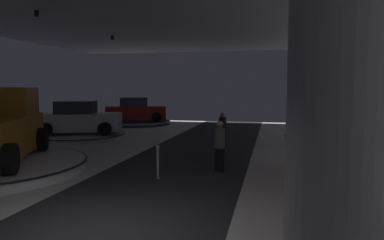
{
  "coord_description": "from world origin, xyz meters",
  "views": [
    {
      "loc": [
        2.93,
        -5.15,
        2.57
      ],
      "look_at": [
        -0.0,
        7.51,
        1.4
      ],
      "focal_mm": 32.43,
      "sensor_mm": 36.0,
      "label": 1
    }
  ],
  "objects_px": {
    "display_car_deep_left": "(136,110)",
    "visitor_walking_near": "(220,143)",
    "display_car_far_right": "(351,121)",
    "visitor_walking_far": "(222,128)",
    "display_platform_far_right": "(350,141)",
    "display_car_far_left": "(79,119)",
    "display_car_deep_right": "(343,113)",
    "column_right": "(342,73)",
    "display_platform_deep_right": "(343,127)",
    "display_platform_deep_left": "(137,122)",
    "display_platform_far_left": "(80,136)"
  },
  "relations": [
    {
      "from": "display_platform_far_right",
      "to": "display_car_far_left",
      "type": "bearing_deg",
      "value": -177.09
    },
    {
      "from": "display_car_deep_right",
      "to": "visitor_walking_far",
      "type": "xyz_separation_m",
      "value": [
        -6.48,
        -9.35,
        -0.11
      ]
    },
    {
      "from": "display_car_far_right",
      "to": "visitor_walking_near",
      "type": "xyz_separation_m",
      "value": [
        -5.04,
        -6.34,
        -0.23
      ]
    },
    {
      "from": "display_car_far_left",
      "to": "visitor_walking_near",
      "type": "distance_m",
      "value": 10.01
    },
    {
      "from": "display_car_far_right",
      "to": "display_platform_deep_left",
      "type": "bearing_deg",
      "value": 153.28
    },
    {
      "from": "display_platform_deep_right",
      "to": "visitor_walking_near",
      "type": "relative_size",
      "value": 3.33
    },
    {
      "from": "column_right",
      "to": "display_platform_deep_right",
      "type": "bearing_deg",
      "value": 79.27
    },
    {
      "from": "display_platform_deep_left",
      "to": "display_platform_deep_right",
      "type": "bearing_deg",
      "value": 1.52
    },
    {
      "from": "display_platform_deep_left",
      "to": "display_car_far_right",
      "type": "relative_size",
      "value": 1.1
    },
    {
      "from": "display_car_deep_right",
      "to": "visitor_walking_far",
      "type": "distance_m",
      "value": 11.38
    },
    {
      "from": "column_right",
      "to": "display_car_far_left",
      "type": "distance_m",
      "value": 16.0
    },
    {
      "from": "display_platform_deep_right",
      "to": "display_platform_far_right",
      "type": "distance_m",
      "value": 6.99
    },
    {
      "from": "display_car_deep_left",
      "to": "visitor_walking_near",
      "type": "relative_size",
      "value": 2.87
    },
    {
      "from": "column_right",
      "to": "display_car_far_right",
      "type": "distance_m",
      "value": 12.93
    },
    {
      "from": "display_platform_deep_right",
      "to": "display_platform_far_right",
      "type": "height_order",
      "value": "display_platform_far_right"
    },
    {
      "from": "display_car_deep_right",
      "to": "display_car_far_right",
      "type": "distance_m",
      "value": 7.03
    },
    {
      "from": "display_car_deep_left",
      "to": "display_platform_deep_right",
      "type": "bearing_deg",
      "value": 1.56
    },
    {
      "from": "column_right",
      "to": "display_platform_deep_left",
      "type": "height_order",
      "value": "column_right"
    },
    {
      "from": "visitor_walking_far",
      "to": "display_car_far_right",
      "type": "bearing_deg",
      "value": 23.49
    },
    {
      "from": "display_car_far_right",
      "to": "display_car_deep_left",
      "type": "bearing_deg",
      "value": 153.37
    },
    {
      "from": "column_right",
      "to": "display_car_far_right",
      "type": "relative_size",
      "value": 1.24
    },
    {
      "from": "column_right",
      "to": "display_car_deep_left",
      "type": "bearing_deg",
      "value": 118.5
    },
    {
      "from": "column_right",
      "to": "display_platform_far_right",
      "type": "xyz_separation_m",
      "value": [
        2.73,
        12.55,
        -2.55
      ]
    },
    {
      "from": "display_car_deep_right",
      "to": "display_platform_deep_left",
      "type": "bearing_deg",
      "value": -178.37
    },
    {
      "from": "display_platform_far_right",
      "to": "display_platform_far_left",
      "type": "bearing_deg",
      "value": -177.13
    },
    {
      "from": "display_platform_far_left",
      "to": "display_platform_deep_right",
      "type": "distance_m",
      "value": 16.15
    },
    {
      "from": "display_car_deep_left",
      "to": "display_platform_deep_right",
      "type": "height_order",
      "value": "display_car_deep_left"
    },
    {
      "from": "display_platform_far_left",
      "to": "display_platform_deep_right",
      "type": "bearing_deg",
      "value": 28.05
    },
    {
      "from": "display_platform_deep_right",
      "to": "display_car_deep_right",
      "type": "height_order",
      "value": "display_car_deep_right"
    },
    {
      "from": "column_right",
      "to": "display_platform_deep_left",
      "type": "distance_m",
      "value": 21.87
    },
    {
      "from": "display_car_far_left",
      "to": "display_car_deep_right",
      "type": "xyz_separation_m",
      "value": [
        14.27,
        7.63,
        0.01
      ]
    },
    {
      "from": "display_platform_far_right",
      "to": "display_car_far_right",
      "type": "xyz_separation_m",
      "value": [
        -0.03,
        -0.01,
        0.93
      ]
    },
    {
      "from": "display_platform_far_left",
      "to": "visitor_walking_far",
      "type": "xyz_separation_m",
      "value": [
        7.75,
        -1.73,
        0.77
      ]
    },
    {
      "from": "display_platform_deep_right",
      "to": "display_platform_far_right",
      "type": "relative_size",
      "value": 0.91
    },
    {
      "from": "display_car_deep_right",
      "to": "display_car_far_right",
      "type": "bearing_deg",
      "value": -97.98
    },
    {
      "from": "visitor_walking_near",
      "to": "display_car_deep_right",
      "type": "bearing_deg",
      "value": 65.68
    },
    {
      "from": "display_car_far_left",
      "to": "display_car_deep_right",
      "type": "bearing_deg",
      "value": 28.14
    },
    {
      "from": "display_platform_deep_left",
      "to": "display_car_deep_left",
      "type": "bearing_deg",
      "value": -160.14
    },
    {
      "from": "display_platform_far_right",
      "to": "display_car_far_right",
      "type": "distance_m",
      "value": 0.93
    },
    {
      "from": "display_platform_deep_left",
      "to": "display_car_far_right",
      "type": "height_order",
      "value": "display_car_far_right"
    },
    {
      "from": "display_platform_far_left",
      "to": "display_car_far_right",
      "type": "height_order",
      "value": "display_car_far_right"
    },
    {
      "from": "display_platform_far_right",
      "to": "visitor_walking_near",
      "type": "relative_size",
      "value": 3.67
    },
    {
      "from": "visitor_walking_near",
      "to": "visitor_walking_far",
      "type": "distance_m",
      "value": 3.98
    },
    {
      "from": "display_car_far_left",
      "to": "visitor_walking_far",
      "type": "xyz_separation_m",
      "value": [
        7.78,
        -1.72,
        -0.1
      ]
    },
    {
      "from": "display_car_far_left",
      "to": "display_car_deep_left",
      "type": "xyz_separation_m",
      "value": [
        0.22,
        7.22,
        0.02
      ]
    },
    {
      "from": "display_platform_deep_left",
      "to": "display_platform_far_right",
      "type": "relative_size",
      "value": 0.84
    },
    {
      "from": "display_car_far_right",
      "to": "visitor_walking_far",
      "type": "height_order",
      "value": "display_car_far_right"
    },
    {
      "from": "display_platform_deep_left",
      "to": "display_platform_far_right",
      "type": "xyz_separation_m",
      "value": [
        13.07,
        -6.56,
        0.06
      ]
    },
    {
      "from": "display_platform_deep_right",
      "to": "display_car_far_right",
      "type": "bearing_deg",
      "value": -98.12
    },
    {
      "from": "display_car_far_right",
      "to": "visitor_walking_near",
      "type": "bearing_deg",
      "value": -128.46
    }
  ]
}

